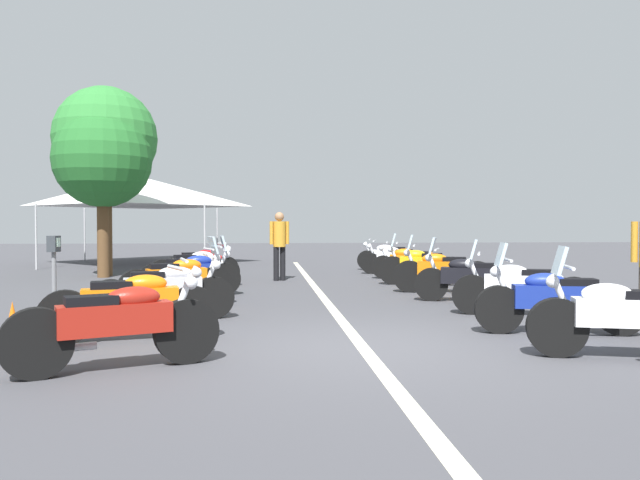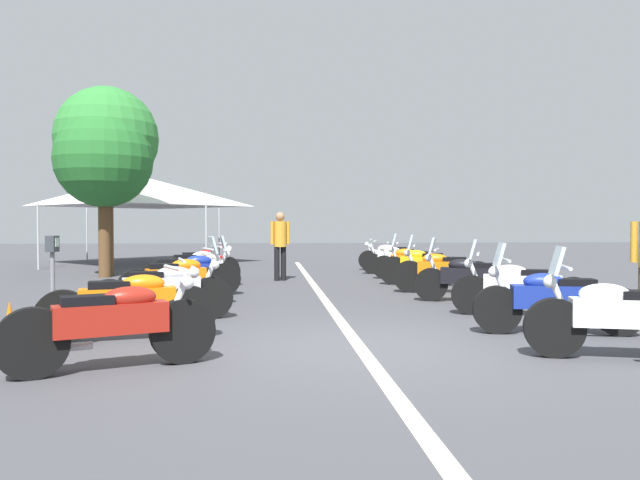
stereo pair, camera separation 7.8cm
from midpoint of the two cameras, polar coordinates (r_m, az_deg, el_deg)
ground_plane at (r=7.31m, az=3.72°, el=-9.95°), size 80.00×80.00×0.00m
lane_centre_stripe at (r=11.99m, az=0.20°, el=-5.44°), size 22.75×0.16×0.01m
motorcycle_left_row_0 at (r=6.45m, az=-18.59°, el=-7.34°), size 1.00×1.98×1.02m
motorcycle_left_row_1 at (r=7.99m, az=-17.26°, el=-5.65°), size 0.78×2.14×1.01m
motorcycle_left_row_2 at (r=9.52m, az=-14.43°, el=-4.52°), size 0.77×2.11×1.00m
motorcycle_left_row_3 at (r=11.18m, az=-13.17°, el=-3.54°), size 0.92×1.95×1.23m
motorcycle_left_row_4 at (r=12.71m, az=-12.00°, el=-2.96°), size 0.66×2.05×1.22m
motorcycle_left_row_5 at (r=14.45m, az=-11.59°, el=-2.46°), size 0.93×2.05×1.01m
motorcycle_left_row_6 at (r=16.09m, az=-11.06°, el=-2.12°), size 0.84×1.92×0.98m
motorcycle_right_row_0 at (r=7.35m, az=25.85°, el=-6.33°), size 0.86×1.98×1.21m
motorcycle_right_row_1 at (r=8.65m, az=20.80°, el=-5.13°), size 0.81×2.15×1.21m
motorcycle_right_row_2 at (r=10.18m, az=17.84°, el=-4.12°), size 0.99×2.08×1.21m
motorcycle_right_row_3 at (r=11.74m, az=13.58°, el=-3.37°), size 0.99×2.04×1.20m
motorcycle_right_row_4 at (r=13.20m, az=11.04°, el=-2.76°), size 0.85×2.06×1.23m
motorcycle_right_row_5 at (r=14.85m, az=9.20°, el=-2.28°), size 0.83×2.06×1.23m
motorcycle_right_row_6 at (r=16.47m, az=8.19°, el=-2.01°), size 0.80×2.05×0.99m
motorcycle_right_row_7 at (r=17.94m, az=6.89°, el=-1.73°), size 0.89×2.03×0.98m
motorcycle_right_row_8 at (r=19.53m, az=6.37°, el=-1.46°), size 0.84×2.08×0.99m
parking_meter at (r=9.12m, az=-23.61°, el=-2.10°), size 0.19×0.14×1.29m
traffic_cone_0 at (r=7.49m, az=-26.82°, el=-7.55°), size 0.36×0.36×0.61m
bystander_1 at (r=15.78m, az=-3.92°, el=-0.03°), size 0.32×0.50×1.75m
roadside_tree_0 at (r=18.36m, az=-19.34°, el=8.81°), size 2.83×2.83×5.27m
roadside_tree_1 at (r=17.80m, az=-19.59°, el=7.01°), size 2.63×2.63×4.53m
event_tent at (r=23.44m, az=-16.58°, el=4.36°), size 5.88×5.88×3.20m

